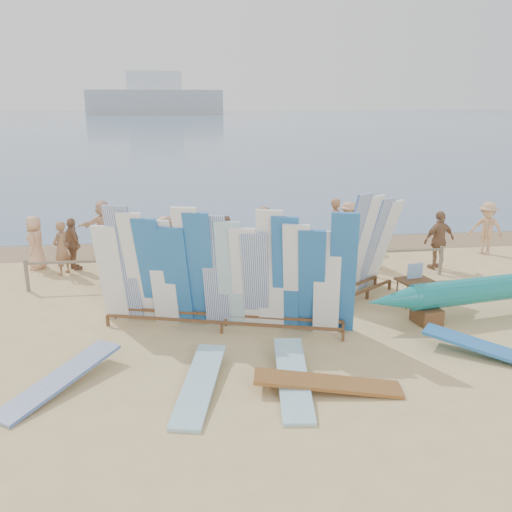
{
  "coord_description": "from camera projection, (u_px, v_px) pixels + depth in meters",
  "views": [
    {
      "loc": [
        -1.44,
        -11.85,
        5.14
      ],
      "look_at": [
        0.22,
        1.76,
        1.16
      ],
      "focal_mm": 38.0,
      "sensor_mm": 36.0,
      "label": 1
    }
  ],
  "objects": [
    {
      "name": "flat_board_e",
      "position": [
        61.0,
        388.0,
        10.02
      ],
      "size": [
        2.0,
        2.53,
        0.37
      ],
      "primitive_type": "cube",
      "rotation": [
        0.11,
        0.0,
        -0.61
      ],
      "color": "silver",
      "rests_on": "ground"
    },
    {
      "name": "stroller",
      "position": [
        286.0,
        261.0,
        16.48
      ],
      "size": [
        0.75,
        0.85,
        0.98
      ],
      "rotation": [
        0.0,
        0.0,
        -0.43
      ],
      "color": "#AE1612",
      "rests_on": "ground"
    },
    {
      "name": "flat_board_c",
      "position": [
        327.0,
        390.0,
        9.94
      ],
      "size": [
        2.75,
        0.99,
        0.3
      ],
      "primitive_type": "cube",
      "rotation": [
        0.08,
        0.0,
        1.41
      ],
      "color": "brown",
      "rests_on": "ground"
    },
    {
      "name": "beach_chair_right",
      "position": [
        277.0,
        264.0,
        16.67
      ],
      "size": [
        0.74,
        0.74,
        0.86
      ],
      "rotation": [
        0.0,
        0.0,
        0.48
      ],
      "color": "#AE1612",
      "rests_on": "ground"
    },
    {
      "name": "flat_board_b",
      "position": [
        293.0,
        385.0,
        10.11
      ],
      "size": [
        0.82,
        2.74,
        0.34
      ],
      "primitive_type": "cube",
      "rotation": [
        0.1,
        0.0,
        -0.1
      ],
      "color": "#83BED2",
      "rests_on": "ground"
    },
    {
      "name": "ground",
      "position": [
        256.0,
        323.0,
        12.9
      ],
      "size": [
        160.0,
        160.0,
        0.0
      ],
      "primitive_type": "plane",
      "color": "tan",
      "rests_on": "ground"
    },
    {
      "name": "beachgoer_9",
      "position": [
        348.0,
        226.0,
        19.04
      ],
      "size": [
        0.91,
        1.19,
        1.7
      ],
      "primitive_type": "imported",
      "rotation": [
        0.0,
        0.0,
        5.2
      ],
      "color": "tan",
      "rests_on": "ground"
    },
    {
      "name": "outrigger_canoe",
      "position": [
        496.0,
        290.0,
        13.28
      ],
      "size": [
        7.05,
        1.78,
        1.0
      ],
      "rotation": [
        0.0,
        0.0,
        0.17
      ],
      "color": "brown",
      "rests_on": "ground"
    },
    {
      "name": "beach_chair_left",
      "position": [
        252.0,
        263.0,
        16.81
      ],
      "size": [
        0.65,
        0.66,
        0.85
      ],
      "rotation": [
        0.0,
        0.0,
        -0.22
      ],
      "color": "#AE1612",
      "rests_on": "ground"
    },
    {
      "name": "ocean",
      "position": [
        194.0,
        120.0,
        134.89
      ],
      "size": [
        320.0,
        240.0,
        0.02
      ],
      "primitive_type": "cube",
      "color": "slate",
      "rests_on": "ground"
    },
    {
      "name": "beachgoer_1",
      "position": [
        61.0,
        248.0,
        16.3
      ],
      "size": [
        0.57,
        0.68,
        1.64
      ],
      "primitive_type": "imported",
      "rotation": [
        0.0,
        0.0,
        4.22
      ],
      "color": "#8C6042",
      "rests_on": "ground"
    },
    {
      "name": "beachgoer_4",
      "position": [
        226.0,
        244.0,
        16.59
      ],
      "size": [
        0.75,
        1.11,
        1.75
      ],
      "primitive_type": "imported",
      "rotation": [
        0.0,
        0.0,
        5.04
      ],
      "color": "#8C6042",
      "rests_on": "ground"
    },
    {
      "name": "vendor_table",
      "position": [
        413.0,
        291.0,
        13.96
      ],
      "size": [
        0.96,
        0.77,
        1.12
      ],
      "rotation": [
        0.0,
        0.0,
        0.23
      ],
      "color": "brown",
      "rests_on": "ground"
    },
    {
      "name": "beachgoer_11",
      "position": [
        103.0,
        226.0,
        18.86
      ],
      "size": [
        1.71,
        1.28,
        1.79
      ],
      "primitive_type": "imported",
      "rotation": [
        0.0,
        0.0,
        3.65
      ],
      "color": "beige",
      "rests_on": "ground"
    },
    {
      "name": "main_surfboard_rack",
      "position": [
        223.0,
        275.0,
        12.2
      ],
      "size": [
        5.89,
        2.3,
        2.93
      ],
      "rotation": [
        0.0,
        0.0,
        -0.28
      ],
      "color": "brown",
      "rests_on": "ground"
    },
    {
      "name": "flat_board_a",
      "position": [
        200.0,
        390.0,
        9.95
      ],
      "size": [
        1.13,
        2.75,
        0.27
      ],
      "primitive_type": "cube",
      "rotation": [
        0.07,
        0.0,
        -0.22
      ],
      "color": "#83BED2",
      "rests_on": "ground"
    },
    {
      "name": "beachgoer_2",
      "position": [
        170.0,
        241.0,
        17.08
      ],
      "size": [
        0.87,
        0.77,
        1.64
      ],
      "primitive_type": "imported",
      "rotation": [
        0.0,
        0.0,
        2.53
      ],
      "color": "beige",
      "rests_on": "ground"
    },
    {
      "name": "beachgoer_6",
      "position": [
        353.0,
        237.0,
        17.49
      ],
      "size": [
        0.91,
        0.71,
        1.68
      ],
      "primitive_type": "imported",
      "rotation": [
        0.0,
        0.0,
        0.45
      ],
      "color": "tan",
      "rests_on": "ground"
    },
    {
      "name": "side_surfboard_rack",
      "position": [
        362.0,
        250.0,
        14.26
      ],
      "size": [
        2.46,
        2.11,
        2.93
      ],
      "rotation": [
        0.0,
        0.0,
        0.64
      ],
      "color": "brown",
      "rests_on": "ground"
    },
    {
      "name": "fence",
      "position": [
        243.0,
        262.0,
        15.58
      ],
      "size": [
        12.08,
        0.08,
        0.9
      ],
      "color": "#786D5B",
      "rests_on": "ground"
    },
    {
      "name": "wet_sand_strip",
      "position": [
        232.0,
        245.0,
        19.76
      ],
      "size": [
        40.0,
        2.6,
        0.01
      ],
      "primitive_type": "cube",
      "color": "#896C4D",
      "rests_on": "ground"
    },
    {
      "name": "beachgoer_7",
      "position": [
        336.0,
        225.0,
        18.76
      ],
      "size": [
        0.45,
        0.72,
        1.87
      ],
      "primitive_type": "imported",
      "rotation": [
        0.0,
        0.0,
        1.46
      ],
      "color": "#8C6042",
      "rests_on": "ground"
    },
    {
      "name": "beachgoer_8",
      "position": [
        377.0,
        246.0,
        16.63
      ],
      "size": [
        0.86,
        0.64,
        1.59
      ],
      "primitive_type": "imported",
      "rotation": [
        0.0,
        0.0,
        0.39
      ],
      "color": "beige",
      "rests_on": "ground"
    },
    {
      "name": "flat_board_d",
      "position": [
        489.0,
        358.0,
        11.18
      ],
      "size": [
        2.47,
        2.09,
        0.4
      ],
      "primitive_type": "cube",
      "rotation": [
        0.12,
        0.0,
        0.91
      ],
      "color": "#2364AF",
      "rests_on": "ground"
    },
    {
      "name": "beachgoer_10",
      "position": [
        439.0,
        240.0,
        16.8
      ],
      "size": [
        1.16,
        0.71,
        1.84
      ],
      "primitive_type": "imported",
      "rotation": [
        0.0,
        0.0,
        3.38
      ],
      "color": "#8C6042",
      "rests_on": "ground"
    },
    {
      "name": "beachgoer_3",
      "position": [
        165.0,
        240.0,
        17.36
      ],
      "size": [
        0.6,
        1.07,
        1.56
      ],
      "primitive_type": "imported",
      "rotation": [
        0.0,
        0.0,
        4.91
      ],
      "color": "tan",
      "rests_on": "ground"
    },
    {
      "name": "beachgoer_5",
      "position": [
        263.0,
        231.0,
        18.18
      ],
      "size": [
        0.58,
        1.62,
        1.73
      ],
      "primitive_type": "imported",
      "rotation": [
        0.0,
        0.0,
        1.53
      ],
      "color": "beige",
      "rests_on": "ground"
    },
    {
      "name": "beachgoer_extra_1",
      "position": [
        73.0,
        244.0,
        16.76
      ],
      "size": [
        0.89,
        1.03,
        1.64
      ],
      "primitive_type": "imported",
      "rotation": [
        0.0,
        0.0,
        2.18
      ],
      "color": "#8C6042",
      "rests_on": "ground"
    },
    {
      "name": "beachgoer_extra_0",
      "position": [
        487.0,
        228.0,
        18.42
      ],
      "size": [
        1.14,
        1.19,
        1.81
      ],
      "primitive_type": "imported",
      "rotation": [
        0.0,
        0.0,
        5.45
      ],
      "color": "tan",
      "rests_on": "ground"
    },
    {
      "name": "distant_ship",
      "position": [
        155.0,
        98.0,
        181.57
      ],
      "size": [
        45.0,
        8.0,
        14.0
      ],
      "color": "#999EA3",
      "rests_on": "ocean"
    },
    {
      "name": "beachgoer_0",
      "position": [
        36.0,
        243.0,
        16.85
      ],
      "size": [
        0.43,
        0.84,
        1.69
      ],
      "primitive_type": "imported",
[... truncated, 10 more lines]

